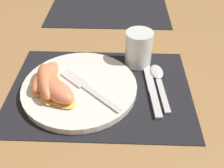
% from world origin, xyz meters
% --- Properties ---
extents(ground_plane, '(3.00, 3.00, 0.00)m').
position_xyz_m(ground_plane, '(0.00, 0.00, 0.00)').
color(ground_plane, '#A37547').
extents(placemat, '(0.44, 0.32, 0.00)m').
position_xyz_m(placemat, '(0.00, 0.00, 0.00)').
color(placemat, black).
rests_on(placemat, ground_plane).
extents(placemat_far, '(0.44, 0.32, 0.00)m').
position_xyz_m(placemat_far, '(0.00, 0.47, 0.00)').
color(placemat_far, black).
rests_on(placemat_far, ground_plane).
extents(plate, '(0.28, 0.28, 0.02)m').
position_xyz_m(plate, '(-0.05, -0.01, 0.01)').
color(plate, white).
rests_on(plate, placemat).
extents(juice_glass, '(0.07, 0.07, 0.10)m').
position_xyz_m(juice_glass, '(0.10, 0.11, 0.05)').
color(juice_glass, silver).
rests_on(juice_glass, placemat).
extents(knife, '(0.04, 0.21, 0.01)m').
position_xyz_m(knife, '(0.13, 0.00, 0.01)').
color(knife, silver).
rests_on(knife, placemat).
extents(spoon, '(0.04, 0.18, 0.01)m').
position_xyz_m(spoon, '(0.15, 0.04, 0.01)').
color(spoon, silver).
rests_on(spoon, placemat).
extents(fork, '(0.16, 0.15, 0.00)m').
position_xyz_m(fork, '(-0.03, -0.02, 0.02)').
color(fork, silver).
rests_on(fork, plate).
extents(citrus_wedge_0, '(0.07, 0.13, 0.04)m').
position_xyz_m(citrus_wedge_0, '(-0.13, 0.00, 0.04)').
color(citrus_wedge_0, '#F7C656').
rests_on(citrus_wedge_0, plate).
extents(citrus_wedge_1, '(0.08, 0.14, 0.05)m').
position_xyz_m(citrus_wedge_1, '(-0.12, -0.02, 0.04)').
color(citrus_wedge_1, '#F7C656').
rests_on(citrus_wedge_1, plate).
extents(citrus_wedge_2, '(0.08, 0.11, 0.04)m').
position_xyz_m(citrus_wedge_2, '(-0.11, -0.04, 0.04)').
color(citrus_wedge_2, '#F7C656').
rests_on(citrus_wedge_2, plate).
extents(citrus_wedge_3, '(0.12, 0.11, 0.04)m').
position_xyz_m(citrus_wedge_3, '(-0.09, -0.05, 0.04)').
color(citrus_wedge_3, '#F7C656').
rests_on(citrus_wedge_3, plate).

